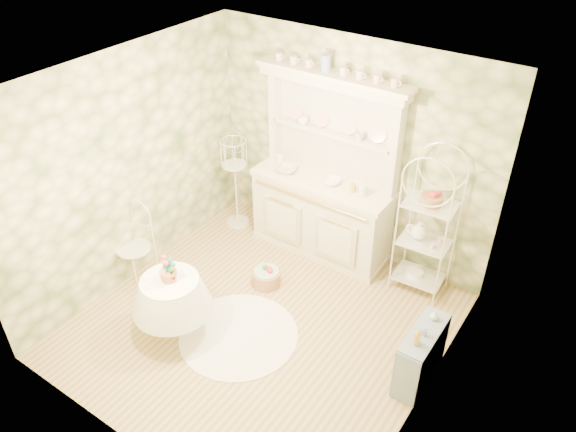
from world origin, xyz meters
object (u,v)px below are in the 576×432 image
Objects in this scene: bakers_rack at (427,225)px; floor_basket at (266,276)px; cafe_chair at (133,246)px; birdcage_stand at (235,180)px; round_table at (174,309)px; side_shelf at (420,357)px; kitchen_dresser at (323,171)px.

bakers_rack is 1.94m from floor_basket.
cafe_chair is at bearing -149.43° from floor_basket.
cafe_chair is 0.70× the size of birdcage_stand.
round_table is (-1.84, -2.13, -0.57)m from bakers_rack.
side_shelf is at bearing -69.95° from bakers_rack.
kitchen_dresser reaches higher than cafe_chair.
kitchen_dresser is at bearing 47.35° from cafe_chair.
side_shelf is 2.54m from round_table.
floor_basket is (-2.04, 0.28, -0.16)m from side_shelf.
cafe_chair is at bearing -99.25° from birdcage_stand.
birdcage_stand reaches higher than floor_basket.
side_shelf is at bearing 20.35° from round_table.
kitchen_dresser is 1.32m from birdcage_stand.
floor_basket is at bearing -150.43° from bakers_rack.
bakers_rack is at bearing 0.82° from kitchen_dresser.
birdcage_stand is (-0.72, 1.96, 0.37)m from round_table.
kitchen_dresser is 1.41m from floor_basket.
cafe_chair is 1.61m from birdcage_stand.
kitchen_dresser is 2.33m from round_table.
birdcage_stand is at bearing 161.58° from side_shelf.
side_shelf is 1.03× the size of round_table.
bakers_rack is 2.87m from round_table.
bakers_rack reaches higher than side_shelf.
kitchen_dresser is at bearing 147.49° from side_shelf.
bakers_rack is 4.74× the size of floor_basket.
birdcage_stand reaches higher than side_shelf.
kitchen_dresser is 2.39× the size of cafe_chair.
side_shelf is 0.47× the size of birdcage_stand.
round_table is (-2.38, -0.88, 0.04)m from side_shelf.
bakers_rack is 2.80× the size of round_table.
floor_basket is at bearing -36.78° from birdcage_stand.
kitchen_dresser reaches higher than side_shelf.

